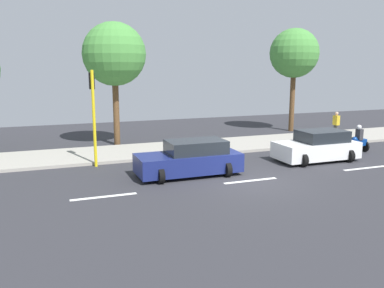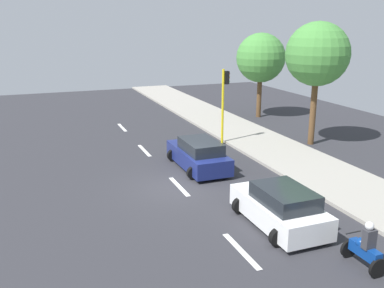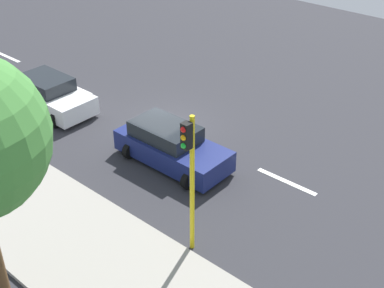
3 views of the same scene
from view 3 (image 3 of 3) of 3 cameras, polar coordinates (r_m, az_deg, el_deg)
ground_plane at (r=21.84m, az=-3.04°, el=1.75°), size 40.00×60.00×0.10m
sidewalk at (r=18.27m, az=-18.44°, el=-6.27°), size 4.00×60.00×0.15m
lane_stripe_far_north at (r=30.63m, az=-19.76°, el=9.08°), size 0.20×2.40×0.01m
lane_stripe_north at (r=25.90m, az=-12.77°, el=6.15°), size 0.20×2.40×0.01m
lane_stripe_mid at (r=21.81m, az=-3.05°, el=1.88°), size 0.20×2.40×0.01m
lane_stripe_south at (r=18.78m, az=10.39°, el=-4.10°), size 0.20×2.40×0.01m
car_dark_blue at (r=19.16m, az=-2.32°, el=-0.21°), size 2.26×4.48×1.52m
car_white at (r=23.71m, az=-15.32°, el=5.23°), size 2.32×4.09×1.52m
traffic_light_corner at (r=13.98m, az=-0.24°, el=-2.67°), size 0.49×0.24×4.50m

